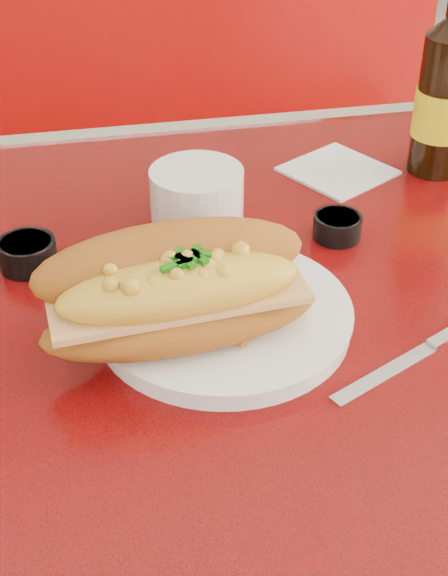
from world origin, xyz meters
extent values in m
cube|color=red|center=(0.00, 0.00, 0.75)|extent=(1.20, 0.80, 0.04)
cube|color=white|center=(0.00, 0.40, 0.75)|extent=(1.22, 0.03, 0.04)
cylinder|color=white|center=(0.00, 0.00, 0.37)|extent=(0.09, 0.09, 0.72)
cube|color=#9F0C0A|center=(0.00, 0.78, 0.23)|extent=(1.20, 0.50, 0.45)
cube|color=#9F0C0A|center=(0.00, 1.00, 0.68)|extent=(1.20, 0.08, 0.45)
cylinder|color=white|center=(-0.05, -0.04, 0.78)|extent=(0.30, 0.30, 0.02)
cylinder|color=white|center=(-0.05, -0.04, 0.79)|extent=(0.30, 0.30, 0.00)
ellipsoid|color=#A95F1B|center=(-0.10, -0.08, 0.81)|extent=(0.24, 0.10, 0.05)
cube|color=#E5AF66|center=(-0.10, -0.08, 0.83)|extent=(0.22, 0.08, 0.01)
ellipsoid|color=gold|center=(-0.10, -0.08, 0.84)|extent=(0.21, 0.08, 0.05)
ellipsoid|color=#A95F1B|center=(-0.10, -0.04, 0.85)|extent=(0.25, 0.11, 0.09)
cube|color=silver|center=(0.00, -0.03, 0.79)|extent=(0.03, 0.11, 0.00)
cube|color=silver|center=(-0.01, 0.03, 0.79)|extent=(0.02, 0.03, 0.00)
cylinder|color=white|center=(-0.05, 0.16, 0.80)|extent=(0.13, 0.13, 0.06)
cylinder|color=black|center=(-0.05, 0.16, 0.82)|extent=(0.11, 0.11, 0.01)
cylinder|color=black|center=(-0.23, 0.09, 0.78)|extent=(0.07, 0.07, 0.03)
cylinder|color=#DA7D4F|center=(-0.23, 0.09, 0.80)|extent=(0.06, 0.06, 0.01)
cylinder|color=black|center=(0.09, 0.09, 0.78)|extent=(0.05, 0.05, 0.03)
cylinder|color=#DA7D4F|center=(0.09, 0.09, 0.79)|extent=(0.05, 0.05, 0.01)
cylinder|color=black|center=(0.26, 0.21, 0.85)|extent=(0.07, 0.07, 0.17)
cylinder|color=yellow|center=(0.26, 0.21, 0.85)|extent=(0.07, 0.07, 0.06)
cube|color=silver|center=(0.06, -0.14, 0.77)|extent=(0.11, 0.06, 0.00)
cube|color=silver|center=(0.14, 0.23, 0.77)|extent=(0.15, 0.15, 0.00)
camera|label=1|loc=(-0.17, -0.61, 1.22)|focal=50.00mm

